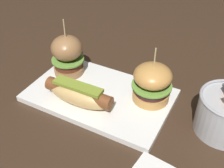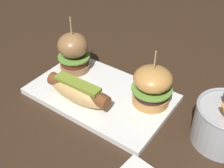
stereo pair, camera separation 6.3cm
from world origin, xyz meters
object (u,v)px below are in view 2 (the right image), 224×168
at_px(slider_left, 73,52).
at_px(slider_right, 152,86).
at_px(hot_dog, 78,91).
at_px(platter_main, 101,94).

distance_m(slider_left, slider_right, 0.23).
distance_m(hot_dog, slider_right, 0.17).
bearing_deg(platter_main, hot_dog, -114.34).
bearing_deg(slider_left, platter_main, -18.34).
height_order(platter_main, slider_left, slider_left).
distance_m(hot_dog, slider_left, 0.13).
relative_size(platter_main, slider_left, 2.25).
height_order(platter_main, hot_dog, hot_dog).
bearing_deg(hot_dog, slider_right, 33.27).
relative_size(hot_dog, slider_right, 1.20).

